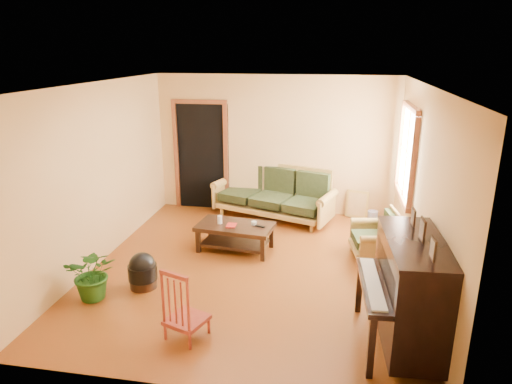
% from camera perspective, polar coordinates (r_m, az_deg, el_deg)
% --- Properties ---
extents(floor, '(5.00, 5.00, 0.00)m').
position_cam_1_polar(floor, '(6.70, -0.61, -9.51)').
color(floor, '#5D290C').
rests_on(floor, ground).
extents(doorway, '(1.08, 0.16, 2.05)m').
position_cam_1_polar(doorway, '(8.96, -6.89, 4.37)').
color(doorway, black).
rests_on(doorway, floor).
extents(window, '(0.12, 1.36, 1.46)m').
position_cam_1_polar(window, '(7.41, 18.38, 4.60)').
color(window, white).
rests_on(window, right_wall).
extents(sofa, '(2.41, 1.59, 0.95)m').
position_cam_1_polar(sofa, '(8.47, 2.10, -0.14)').
color(sofa, '#A6813C').
rests_on(sofa, floor).
extents(coffee_table, '(1.24, 0.77, 0.43)m').
position_cam_1_polar(coffee_table, '(7.19, -2.59, -5.67)').
color(coffee_table, black).
rests_on(coffee_table, floor).
extents(armchair, '(0.83, 0.86, 0.75)m').
position_cam_1_polar(armchair, '(7.10, 14.53, -5.15)').
color(armchair, '#A6813C').
rests_on(armchair, floor).
extents(piano, '(0.88, 1.41, 1.21)m').
position_cam_1_polar(piano, '(5.12, 18.73, -11.96)').
color(piano, black).
rests_on(piano, floor).
extents(footstool, '(0.39, 0.39, 0.36)m').
position_cam_1_polar(footstool, '(6.32, -13.96, -9.97)').
color(footstool, black).
rests_on(footstool, floor).
extents(red_chair, '(0.52, 0.54, 0.85)m').
position_cam_1_polar(red_chair, '(5.12, -8.75, -13.49)').
color(red_chair, maroon).
rests_on(red_chair, floor).
extents(leaning_frame, '(0.42, 0.19, 0.55)m').
position_cam_1_polar(leaning_frame, '(8.70, 12.53, -1.48)').
color(leaning_frame, '#AE893A').
rests_on(leaning_frame, floor).
extents(ceramic_crock, '(0.21, 0.21, 0.23)m').
position_cam_1_polar(ceramic_crock, '(8.57, 14.37, -3.04)').
color(ceramic_crock, '#35499F').
rests_on(ceramic_crock, floor).
extents(potted_plant, '(0.75, 0.69, 0.70)m').
position_cam_1_polar(potted_plant, '(6.16, -19.67, -9.53)').
color(potted_plant, '#1E5117').
rests_on(potted_plant, floor).
extents(book, '(0.16, 0.21, 0.02)m').
position_cam_1_polar(book, '(7.07, -3.70, -4.17)').
color(book, '#A41E15').
rests_on(book, coffee_table).
extents(candle, '(0.09, 0.09, 0.13)m').
position_cam_1_polar(candle, '(7.15, -4.55, -3.46)').
color(candle, silver).
rests_on(candle, coffee_table).
extents(glass_jar, '(0.11, 0.11, 0.06)m').
position_cam_1_polar(glass_jar, '(7.09, -0.26, -3.91)').
color(glass_jar, silver).
rests_on(glass_jar, coffee_table).
extents(remote, '(0.16, 0.10, 0.02)m').
position_cam_1_polar(remote, '(7.02, 0.50, -4.30)').
color(remote, black).
rests_on(remote, coffee_table).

